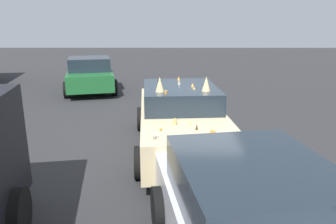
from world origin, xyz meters
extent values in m
plane|color=#2D2D30|center=(0.00, 0.00, 0.00)|extent=(60.00, 60.00, 0.00)
cube|color=beige|center=(0.00, 0.00, 0.63)|extent=(4.78, 2.17, 0.72)
cube|color=#1E2833|center=(0.24, 0.02, 1.23)|extent=(2.23, 1.84, 0.47)
cylinder|color=black|center=(-1.37, -1.04, 0.32)|extent=(0.66, 0.27, 0.64)
cylinder|color=black|center=(-1.51, 0.82, 0.32)|extent=(0.66, 0.27, 0.64)
cylinder|color=black|center=(1.51, -0.82, 0.32)|extent=(0.66, 0.27, 0.64)
cylinder|color=black|center=(1.37, 1.04, 0.32)|extent=(0.66, 0.27, 0.64)
ellipsoid|color=black|center=(0.43, 0.95, 0.46)|extent=(0.11, 0.03, 0.14)
ellipsoid|color=black|center=(-0.11, 0.91, 0.52)|extent=(0.12, 0.03, 0.13)
ellipsoid|color=black|center=(-0.75, -0.98, 0.65)|extent=(0.17, 0.03, 0.15)
ellipsoid|color=black|center=(1.62, 1.04, 0.74)|extent=(0.13, 0.03, 0.14)
ellipsoid|color=black|center=(0.44, 0.95, 0.72)|extent=(0.10, 0.03, 0.12)
ellipsoid|color=black|center=(1.85, -0.78, 0.65)|extent=(0.18, 0.03, 0.13)
ellipsoid|color=black|center=(0.39, -0.89, 0.62)|extent=(0.10, 0.03, 0.08)
ellipsoid|color=black|center=(1.07, 1.00, 0.76)|extent=(0.12, 0.03, 0.12)
ellipsoid|color=black|center=(-1.35, -1.02, 0.72)|extent=(0.17, 0.03, 0.16)
ellipsoid|color=black|center=(0.47, -0.89, 0.61)|extent=(0.15, 0.03, 0.15)
ellipsoid|color=black|center=(-0.50, 0.88, 0.80)|extent=(0.12, 0.03, 0.12)
ellipsoid|color=black|center=(-1.32, -1.02, 0.70)|extent=(0.15, 0.03, 0.15)
sphere|color=black|center=(-2.16, -0.16, 1.03)|extent=(0.08, 0.08, 0.08)
sphere|color=orange|center=(-1.58, 0.43, 1.02)|extent=(0.05, 0.05, 0.05)
cylinder|color=orange|center=(-1.79, -0.50, 1.02)|extent=(0.14, 0.14, 0.07)
sphere|color=gray|center=(-2.02, 0.52, 1.02)|extent=(0.07, 0.07, 0.07)
cylinder|color=tan|center=(-1.25, 0.16, 1.05)|extent=(0.09, 0.09, 0.12)
cone|color=tan|center=(-1.26, -0.12, 1.03)|extent=(0.12, 0.12, 0.09)
cone|color=#51381E|center=(-1.53, -0.24, 1.05)|extent=(0.06, 0.06, 0.12)
sphere|color=silver|center=(-1.94, 0.48, 1.02)|extent=(0.06, 0.06, 0.06)
cone|color=orange|center=(0.17, -0.27, 1.50)|extent=(0.10, 0.10, 0.08)
cylinder|color=black|center=(0.72, 0.51, 1.49)|extent=(0.09, 0.09, 0.06)
cylinder|color=#A87A38|center=(-0.60, 0.34, 1.50)|extent=(0.07, 0.07, 0.07)
cone|color=gray|center=(0.43, 0.04, 1.52)|extent=(0.07, 0.07, 0.12)
cone|color=tan|center=(-0.12, -0.28, 1.49)|extent=(0.05, 0.05, 0.05)
cone|color=orange|center=(1.04, 0.03, 1.51)|extent=(0.09, 0.09, 0.09)
cone|color=#D8BC7F|center=(-0.30, -0.53, 1.62)|extent=(0.18, 0.18, 0.32)
cone|color=#D8BC7F|center=(-0.38, 0.48, 1.62)|extent=(0.18, 0.18, 0.32)
cylinder|color=black|center=(-3.28, 2.38, 0.36)|extent=(0.75, 0.35, 0.72)
cube|color=#1E602D|center=(6.67, 3.69, 0.60)|extent=(4.33, 2.69, 0.65)
cube|color=#1E2833|center=(6.40, 3.62, 1.19)|extent=(1.95, 1.99, 0.53)
cylinder|color=black|center=(7.66, 4.87, 0.33)|extent=(0.69, 0.37, 0.66)
cylinder|color=black|center=(8.09, 3.08, 0.33)|extent=(0.69, 0.37, 0.66)
cylinder|color=black|center=(5.24, 4.29, 0.33)|extent=(0.69, 0.37, 0.66)
cylinder|color=black|center=(5.67, 2.50, 0.33)|extent=(0.69, 0.37, 0.66)
cube|color=#1E2833|center=(-3.90, -0.67, 1.16)|extent=(2.20, 1.95, 0.55)
cylinder|color=black|center=(-2.79, -1.41, 0.32)|extent=(0.67, 0.32, 0.65)
cylinder|color=black|center=(-3.09, 0.40, 0.32)|extent=(0.67, 0.32, 0.65)
camera|label=1|loc=(-7.22, 0.27, 2.93)|focal=34.80mm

